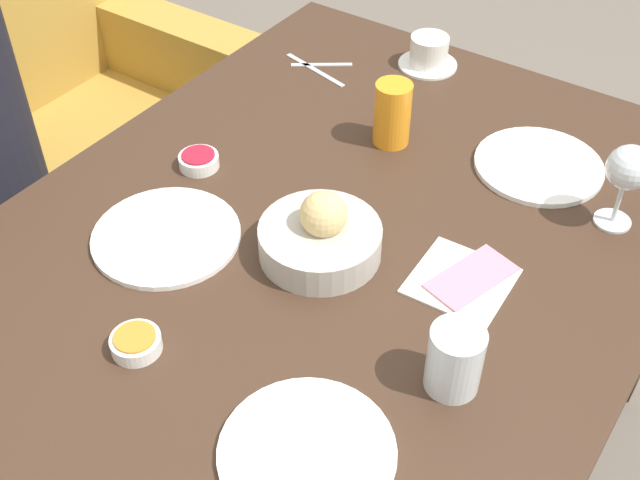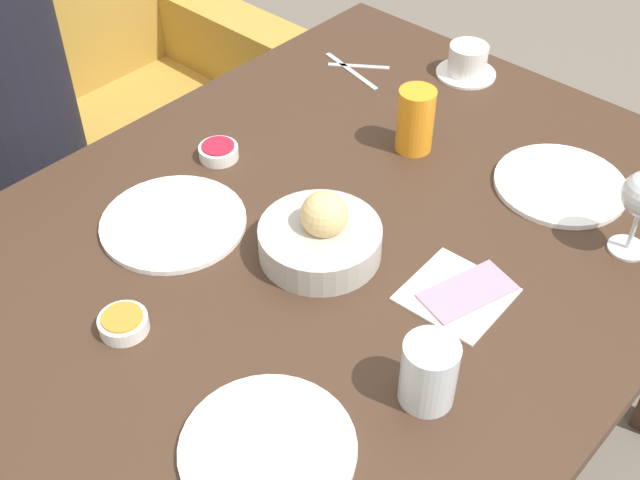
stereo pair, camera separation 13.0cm
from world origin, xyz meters
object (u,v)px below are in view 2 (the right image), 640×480
(water_tumbler, at_px, (429,373))
(juice_glass, at_px, (415,120))
(coffee_cup, at_px, (467,62))
(bread_basket, at_px, (321,235))
(jam_bowl_berry, at_px, (219,152))
(plate_far_center, at_px, (173,223))
(seated_person, at_px, (11,164))
(fork_silver, at_px, (351,71))
(cell_phone, at_px, (467,292))
(plate_near_left, at_px, (268,448))
(couch, at_px, (27,188))
(jam_bowl_honey, at_px, (123,323))
(plate_near_right, at_px, (560,185))
(spoon_coffee, at_px, (359,66))
(napkin, at_px, (457,293))

(water_tumbler, bearing_deg, juice_glass, 39.09)
(coffee_cup, bearing_deg, bread_basket, -166.98)
(juice_glass, relative_size, jam_bowl_berry, 1.68)
(plate_far_center, xyz_separation_m, juice_glass, (0.46, -0.17, 0.06))
(seated_person, relative_size, fork_silver, 6.93)
(cell_phone, bearing_deg, coffee_cup, 34.82)
(bread_basket, relative_size, juice_glass, 1.60)
(seated_person, distance_m, plate_near_left, 1.19)
(couch, height_order, jam_bowl_honey, couch)
(plate_near_right, relative_size, spoon_coffee, 2.05)
(plate_near_left, xyz_separation_m, coffee_cup, (0.96, 0.35, 0.03))
(seated_person, height_order, plate_far_center, seated_person)
(jam_bowl_berry, bearing_deg, jam_bowl_honey, -150.96)
(napkin, bearing_deg, plate_near_left, 177.10)
(jam_bowl_honey, height_order, fork_silver, jam_bowl_honey)
(bread_basket, bearing_deg, spoon_coffee, 34.24)
(plate_near_left, height_order, fork_silver, plate_near_left)
(plate_far_center, distance_m, napkin, 0.50)
(couch, bearing_deg, seated_person, -118.93)
(bread_basket, height_order, plate_near_left, bread_basket)
(coffee_cup, relative_size, fork_silver, 0.73)
(fork_silver, bearing_deg, spoon_coffee, 0.98)
(couch, relative_size, cell_phone, 8.85)
(cell_phone, bearing_deg, spoon_coffee, 54.11)
(juice_glass, height_order, cell_phone, juice_glass)
(coffee_cup, bearing_deg, fork_silver, 129.08)
(jam_bowl_berry, bearing_deg, spoon_coffee, 2.68)
(couch, height_order, bread_basket, bread_basket)
(napkin, bearing_deg, jam_bowl_honey, 140.36)
(bread_basket, distance_m, cell_phone, 0.25)
(jam_bowl_honey, xyz_separation_m, napkin, (0.40, -0.33, -0.01))
(seated_person, bearing_deg, coffee_cup, -48.11)
(seated_person, distance_m, plate_far_center, 0.74)
(jam_bowl_honey, bearing_deg, plate_near_right, -22.58)
(jam_bowl_honey, bearing_deg, water_tumbler, -63.37)
(jam_bowl_berry, bearing_deg, plate_far_center, -154.97)
(couch, xyz_separation_m, fork_silver, (0.46, -0.75, 0.45))
(couch, distance_m, bread_basket, 1.19)
(spoon_coffee, relative_size, napkin, 0.75)
(plate_near_right, height_order, jam_bowl_honey, jam_bowl_honey)
(cell_phone, bearing_deg, seated_person, 97.78)
(jam_bowl_berry, bearing_deg, bread_basket, -101.55)
(seated_person, distance_m, jam_bowl_honey, 0.90)
(fork_silver, bearing_deg, coffee_cup, -50.92)
(fork_silver, bearing_deg, napkin, -125.37)
(water_tumbler, distance_m, coffee_cup, 0.87)
(plate_near_right, bearing_deg, juice_glass, 107.07)
(coffee_cup, height_order, jam_bowl_berry, coffee_cup)
(plate_far_center, relative_size, juice_glass, 1.99)
(coffee_cup, bearing_deg, jam_bowl_berry, 162.89)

